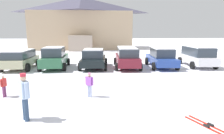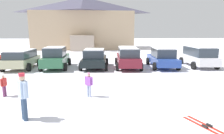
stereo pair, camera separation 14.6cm
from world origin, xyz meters
name	(u,v)px [view 1 (the left image)]	position (x,y,z in m)	size (l,w,h in m)	color
ski_lodge	(82,23)	(-2.52, 32.29, 4.50)	(17.36, 10.68, 8.88)	tan
parked_beige_suv	(20,59)	(-6.22, 12.52, 0.84)	(2.27, 4.11, 1.55)	#B1B089
parked_green_coupe	(55,58)	(-3.46, 12.58, 0.88)	(2.17, 4.27, 1.78)	#2D6543
parked_black_sedan	(94,58)	(-0.24, 12.47, 0.81)	(2.42, 4.31, 1.60)	black
parked_maroon_van	(127,57)	(2.56, 12.48, 0.93)	(2.28, 4.80, 1.72)	maroon
parked_blue_hatchback	(161,57)	(5.51, 12.38, 0.84)	(2.27, 4.60, 1.67)	#26449C
parked_white_suv	(197,56)	(8.77, 12.58, 0.94)	(2.29, 4.52, 1.76)	white
skier_child_in_purple_jacket	(89,83)	(-0.34, 4.93, 0.66)	(0.38, 0.29, 1.16)	#A2AECE
skier_adult_in_blue_parka	(24,94)	(-2.46, 2.62, 0.94)	(0.43, 0.52, 1.67)	navy
skier_child_in_red_jacket	(4,85)	(-4.34, 5.26, 0.59)	(0.21, 0.38, 1.05)	#763764
pair_of_skis	(207,126)	(3.59, 1.70, 0.02)	(0.90, 1.67, 0.08)	red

